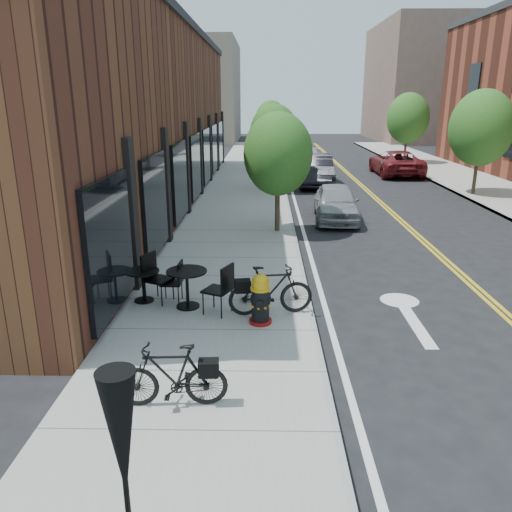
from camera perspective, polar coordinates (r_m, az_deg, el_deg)
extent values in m
plane|color=black|center=(8.28, 8.07, -13.69)|extent=(120.00, 120.00, 0.00)
cube|color=#9E9B93|center=(17.57, -2.23, 3.60)|extent=(4.00, 70.00, 0.12)
cube|color=#442016|center=(21.75, -14.06, 14.95)|extent=(5.00, 28.00, 7.00)
cube|color=#726656|center=(55.48, -6.50, 18.10)|extent=(8.00, 14.00, 10.00)
cube|color=brown|center=(59.54, 18.64, 18.26)|extent=(10.00, 16.00, 12.00)
cylinder|color=#382B1E|center=(16.38, 2.46, 5.68)|extent=(0.16, 0.16, 1.61)
ellipsoid|color=#22591C|center=(16.12, 2.54, 11.56)|extent=(2.20, 2.20, 2.64)
cylinder|color=#382B1E|center=(24.26, 2.04, 9.62)|extent=(0.16, 0.16, 1.68)
ellipsoid|color=#22591C|center=(24.08, 2.08, 13.77)|extent=(2.30, 2.30, 2.76)
cylinder|color=#382B1E|center=(32.21, 1.82, 11.46)|extent=(0.16, 0.16, 1.57)
ellipsoid|color=#22591C|center=(32.08, 1.84, 14.35)|extent=(2.10, 2.10, 2.52)
cylinder|color=#382B1E|center=(40.17, 1.68, 12.75)|extent=(0.16, 0.16, 1.71)
ellipsoid|color=#22591C|center=(40.06, 1.71, 15.34)|extent=(2.40, 2.40, 2.88)
cylinder|color=#382B1E|center=(25.16, 23.78, 8.61)|extent=(0.16, 0.16, 1.82)
ellipsoid|color=#22591C|center=(24.98, 24.36, 13.20)|extent=(2.80, 2.80, 3.36)
cylinder|color=#382B1E|center=(36.47, 16.69, 11.65)|extent=(0.16, 0.16, 1.82)
ellipsoid|color=#22591C|center=(36.34, 16.97, 14.83)|extent=(2.80, 2.80, 3.36)
cylinder|color=maroon|center=(9.76, 0.50, -7.42)|extent=(0.53, 0.53, 0.07)
cylinder|color=black|center=(9.63, 0.51, -5.64)|extent=(0.41, 0.41, 0.66)
cylinder|color=gold|center=(9.50, 0.51, -3.74)|extent=(0.46, 0.46, 0.04)
cylinder|color=gold|center=(9.47, 0.52, -3.24)|extent=(0.40, 0.40, 0.15)
ellipsoid|color=gold|center=(9.44, 0.52, -2.74)|extent=(0.38, 0.38, 0.19)
cylinder|color=gold|center=(9.40, 0.52, -2.17)|extent=(0.07, 0.07, 0.07)
imported|color=black|center=(7.22, -9.64, -13.34)|extent=(1.59, 0.52, 0.94)
imported|color=black|center=(9.96, 1.70, -3.92)|extent=(1.76, 0.76, 1.02)
cylinder|color=black|center=(11.03, -12.66, -4.95)|extent=(0.43, 0.43, 0.03)
cylinder|color=black|center=(10.92, -12.77, -3.37)|extent=(0.06, 0.06, 0.66)
cylinder|color=black|center=(10.80, -12.89, -1.71)|extent=(0.75, 0.75, 0.03)
cylinder|color=black|center=(10.56, -7.77, -5.69)|extent=(0.64, 0.64, 0.03)
cylinder|color=black|center=(10.42, -7.86, -3.77)|extent=(0.09, 0.09, 0.77)
cylinder|color=black|center=(10.29, -7.94, -1.75)|extent=(1.11, 1.11, 0.03)
cone|color=black|center=(3.83, -15.17, -19.26)|extent=(0.28, 0.28, 1.02)
imported|color=gray|center=(18.59, 9.14, 6.06)|extent=(1.82, 3.98, 1.32)
imported|color=black|center=(26.31, 6.77, 9.77)|extent=(1.85, 4.92, 1.60)
imported|color=silver|center=(31.40, 5.92, 10.76)|extent=(1.98, 4.59, 1.32)
imported|color=maroon|center=(30.82, 15.70, 10.22)|extent=(2.44, 5.23, 1.45)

